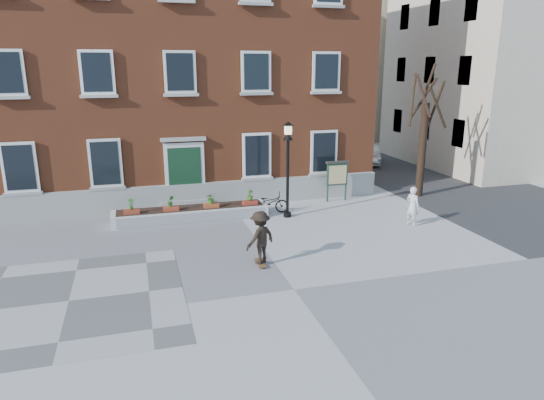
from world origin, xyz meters
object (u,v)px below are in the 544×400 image
object	(u,v)px
skateboarder	(260,237)
notice_board	(337,174)
bicycle	(269,203)
lamp_post	(288,156)
bystander	(413,206)
parked_car	(369,154)

from	to	relation	value
skateboarder	notice_board	bearing A→B (deg)	49.87
bicycle	notice_board	distance (m)	3.71
lamp_post	bicycle	bearing A→B (deg)	125.53
bicycle	skateboarder	size ratio (longest dim) A/B	0.95
bystander	notice_board	size ratio (longest dim) A/B	0.83
lamp_post	skateboarder	world-z (taller)	lamp_post
bicycle	notice_board	world-z (taller)	notice_board
lamp_post	notice_board	world-z (taller)	lamp_post
parked_car	lamp_post	xyz separation A→B (m)	(-8.49, -9.48, 1.92)
bicycle	notice_board	xyz separation A→B (m)	(3.50, 0.91, 0.82)
notice_board	skateboarder	xyz separation A→B (m)	(-5.28, -6.26, -0.35)
bicycle	lamp_post	bearing A→B (deg)	-129.04
notice_board	lamp_post	bearing A→B (deg)	-149.83
notice_board	skateboarder	world-z (taller)	notice_board
parked_car	skateboarder	xyz separation A→B (m)	(-10.84, -14.03, 0.29)
lamp_post	skateboarder	bearing A→B (deg)	-117.24
bicycle	lamp_post	distance (m)	2.32
parked_car	notice_board	size ratio (longest dim) A/B	2.02
bystander	skateboarder	size ratio (longest dim) A/B	0.89
bystander	skateboarder	world-z (taller)	skateboarder
bicycle	parked_car	xyz separation A→B (m)	(9.06, 8.68, 0.19)
bicycle	notice_board	size ratio (longest dim) A/B	0.89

